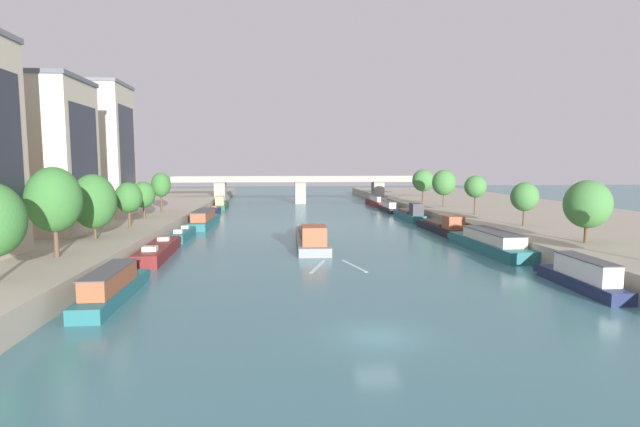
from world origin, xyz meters
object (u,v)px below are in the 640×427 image
object	(u,v)px
moored_boat_left_midway	(159,250)
moored_boat_left_end	(183,234)
moored_boat_right_near	(582,276)
tree_right_far	(444,183)
moored_boat_left_downstream	(222,204)
moored_boat_right_second	(410,214)
moored_boat_left_second	(204,219)
tree_left_distant	(94,201)
moored_boat_right_far	(490,243)
tree_right_past_mid	(423,180)
tree_right_third	(475,187)
bridge_far	(300,186)
moored_boat_left_gap_after	(213,212)
tree_left_past_mid	(161,185)
moored_boat_left_near	(112,286)
moored_boat_right_upstream	(377,201)
barge_midriver	(312,237)
tree_left_midway	(54,200)
tree_right_distant	(525,197)
tree_left_far	(143,195)
moored_boat_right_end	(442,227)
tree_left_second	(129,198)
moored_boat_right_downstream	(389,207)
tree_right_nearest	(588,204)

from	to	relation	value
moored_boat_left_midway	moored_boat_left_end	bearing A→B (deg)	89.82
moored_boat_right_near	tree_right_far	bearing A→B (deg)	82.16
moored_boat_left_downstream	moored_boat_right_second	distance (m)	46.08
moored_boat_left_second	tree_left_distant	distance (m)	28.11
moored_boat_right_far	tree_right_past_mid	world-z (taller)	tree_right_past_mid
tree_right_third	bridge_far	size ratio (longest dim) A/B	0.10
moored_boat_left_gap_after	tree_left_past_mid	size ratio (longest dim) A/B	1.60
moored_boat_left_near	moored_boat_left_end	size ratio (longest dim) A/B	1.24
moored_boat_left_near	moored_boat_left_midway	xyz separation A→B (m)	(-0.82, 17.16, -0.35)
moored_boat_left_downstream	moored_boat_right_upstream	world-z (taller)	moored_boat_left_downstream
moored_boat_left_midway	moored_boat_right_upstream	distance (m)	72.37
moored_boat_right_second	tree_left_past_mid	bearing A→B (deg)	-176.67
barge_midriver	tree_left_past_mid	size ratio (longest dim) A/B	3.09
moored_boat_left_second	moored_boat_right_second	distance (m)	36.75
tree_left_midway	moored_boat_left_near	bearing A→B (deg)	-45.43
tree_left_past_mid	tree_right_far	world-z (taller)	tree_right_far
moored_boat_left_near	moored_boat_left_downstream	bearing A→B (deg)	90.62
tree_right_distant	bridge_far	size ratio (longest dim) A/B	0.09
tree_right_past_mid	moored_boat_right_far	bearing A→B (deg)	-98.32
moored_boat_left_midway	bridge_far	xyz separation A→B (m)	(18.92, 70.48, 3.92)
tree_left_far	bridge_far	distance (m)	56.82
moored_boat_right_second	moored_boat_right_upstream	distance (m)	30.20
moored_boat_right_second	moored_boat_right_upstream	bearing A→B (deg)	89.47
moored_boat_left_downstream	bridge_far	distance (m)	22.56
tree_left_distant	moored_boat_right_end	bearing A→B (deg)	19.04
tree_left_past_mid	tree_right_far	bearing A→B (deg)	7.38
tree_left_distant	tree_left_second	distance (m)	9.89
moored_boat_right_downstream	tree_left_second	world-z (taller)	tree_left_second
moored_boat_left_gap_after	moored_boat_right_second	xyz separation A→B (m)	(37.16, -11.71, 0.32)
moored_boat_right_upstream	tree_right_past_mid	size ratio (longest dim) A/B	2.11
tree_right_third	tree_right_past_mid	xyz separation A→B (m)	(-0.31, 26.80, 0.14)
tree_right_third	tree_right_far	world-z (taller)	tree_right_far
moored_boat_left_downstream	moored_boat_left_gap_after	bearing A→B (deg)	-89.62
moored_boat_right_end	tree_right_far	bearing A→B (deg)	70.13
tree_left_distant	tree_left_midway	bearing A→B (deg)	-87.31
tree_left_second	tree_left_past_mid	world-z (taller)	tree_left_past_mid
tree_left_second	moored_boat_right_upstream	bearing A→B (deg)	49.95
moored_boat_left_midway	bridge_far	size ratio (longest dim) A/B	0.22
moored_boat_right_near	moored_boat_right_end	world-z (taller)	moored_boat_right_end
moored_boat_left_downstream	tree_right_nearest	world-z (taller)	tree_right_nearest
moored_boat_right_downstream	tree_left_distant	distance (m)	64.17
bridge_far	tree_right_far	bearing A→B (deg)	-53.09
moored_boat_left_gap_after	moored_boat_left_second	bearing A→B (deg)	-87.45
tree_left_distant	tree_left_far	size ratio (longest dim) A/B	1.26
moored_boat_left_near	moored_boat_right_near	bearing A→B (deg)	-0.30
tree_right_past_mid	moored_boat_right_near	bearing A→B (deg)	-96.14
moored_boat_left_downstream	moored_boat_right_end	distance (m)	57.39
barge_midriver	moored_boat_left_gap_after	distance (m)	40.88
moored_boat_left_gap_after	tree_right_past_mid	distance (m)	45.20
tree_left_second	tree_right_nearest	distance (m)	53.74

